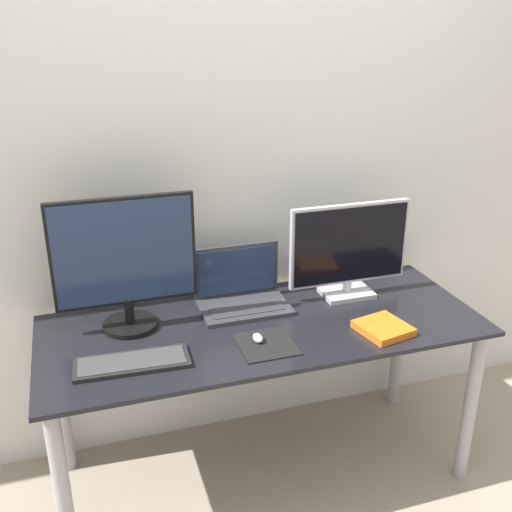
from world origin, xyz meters
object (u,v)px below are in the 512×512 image
(mouse, at_px, (258,338))
(book, at_px, (383,328))
(monitor_right, at_px, (349,250))
(keyboard, at_px, (132,363))
(monitor_left, at_px, (125,261))
(laptop, at_px, (241,292))

(mouse, bearing_deg, book, -8.05)
(monitor_right, relative_size, keyboard, 1.31)
(mouse, height_order, book, mouse)
(monitor_right, bearing_deg, monitor_left, -180.00)
(monitor_right, height_order, keyboard, monitor_right)
(monitor_right, xyz_separation_m, keyboard, (-0.95, -0.28, -0.20))
(keyboard, relative_size, book, 1.88)
(keyboard, xyz_separation_m, book, (0.94, -0.06, 0.01))
(monitor_left, height_order, mouse, monitor_left)
(book, bearing_deg, monitor_right, 88.82)
(laptop, bearing_deg, monitor_right, -5.65)
(laptop, xyz_separation_m, mouse, (-0.03, -0.31, -0.04))
(monitor_left, bearing_deg, keyboard, -95.73)
(monitor_left, relative_size, book, 2.49)
(laptop, relative_size, keyboard, 0.90)
(monitor_right, relative_size, laptop, 1.44)
(monitor_left, bearing_deg, mouse, -31.60)
(book, bearing_deg, mouse, 171.95)
(monitor_left, xyz_separation_m, book, (0.91, -0.33, -0.26))
(laptop, distance_m, book, 0.59)
(monitor_right, distance_m, laptop, 0.48)
(book, bearing_deg, laptop, 139.94)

